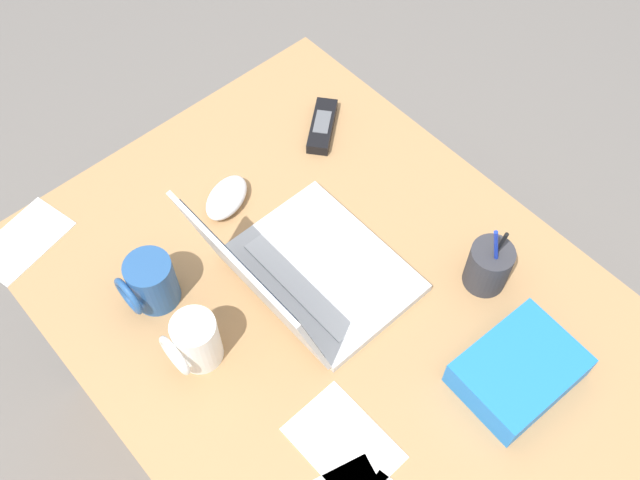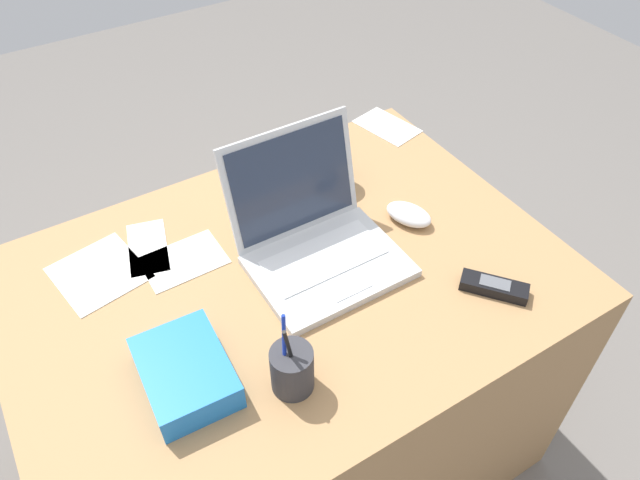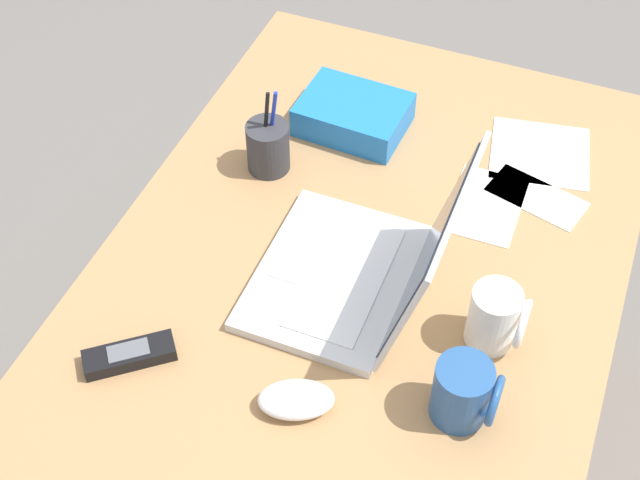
{
  "view_description": "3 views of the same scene",
  "coord_description": "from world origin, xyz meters",
  "px_view_note": "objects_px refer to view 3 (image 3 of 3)",
  "views": [
    {
      "loc": [
        -0.41,
        0.42,
        1.86
      ],
      "look_at": [
        0.09,
        -0.02,
        0.84
      ],
      "focal_mm": 40.22,
      "sensor_mm": 36.0,
      "label": 1
    },
    {
      "loc": [
        -0.39,
        -0.76,
        1.68
      ],
      "look_at": [
        0.09,
        0.02,
        0.78
      ],
      "focal_mm": 33.63,
      "sensor_mm": 36.0,
      "label": 2
    },
    {
      "loc": [
        0.93,
        0.29,
        1.85
      ],
      "look_at": [
        0.08,
        -0.05,
        0.82
      ],
      "focal_mm": 49.68,
      "sensor_mm": 36.0,
      "label": 3
    }
  ],
  "objects_px": {
    "laptop": "(365,268)",
    "pen_holder": "(268,147)",
    "snack_bag": "(353,115)",
    "coffee_mug_white": "(496,318)",
    "cordless_phone": "(130,355)",
    "coffee_mug_tall": "(464,392)",
    "computer_mouse": "(296,400)"
  },
  "relations": [
    {
      "from": "laptop",
      "to": "pen_holder",
      "type": "relative_size",
      "value": 1.76
    },
    {
      "from": "snack_bag",
      "to": "pen_holder",
      "type": "bearing_deg",
      "value": -33.07
    },
    {
      "from": "laptop",
      "to": "coffee_mug_white",
      "type": "distance_m",
      "value": 0.22
    },
    {
      "from": "coffee_mug_white",
      "to": "cordless_phone",
      "type": "relative_size",
      "value": 0.8
    },
    {
      "from": "cordless_phone",
      "to": "snack_bag",
      "type": "bearing_deg",
      "value": 168.52
    },
    {
      "from": "coffee_mug_tall",
      "to": "pen_holder",
      "type": "xyz_separation_m",
      "value": [
        -0.37,
        -0.46,
        -0.0
      ]
    },
    {
      "from": "computer_mouse",
      "to": "pen_holder",
      "type": "distance_m",
      "value": 0.51
    },
    {
      "from": "snack_bag",
      "to": "coffee_mug_tall",
      "type": "bearing_deg",
      "value": 34.41
    },
    {
      "from": "cordless_phone",
      "to": "coffee_mug_tall",
      "type": "bearing_deg",
      "value": 101.34
    },
    {
      "from": "computer_mouse",
      "to": "cordless_phone",
      "type": "distance_m",
      "value": 0.26
    },
    {
      "from": "pen_holder",
      "to": "snack_bag",
      "type": "xyz_separation_m",
      "value": [
        -0.16,
        0.1,
        -0.02
      ]
    },
    {
      "from": "pen_holder",
      "to": "snack_bag",
      "type": "distance_m",
      "value": 0.19
    },
    {
      "from": "computer_mouse",
      "to": "snack_bag",
      "type": "height_order",
      "value": "snack_bag"
    },
    {
      "from": "laptop",
      "to": "coffee_mug_white",
      "type": "height_order",
      "value": "laptop"
    },
    {
      "from": "laptop",
      "to": "computer_mouse",
      "type": "xyz_separation_m",
      "value": [
        0.24,
        -0.02,
        -0.03
      ]
    },
    {
      "from": "coffee_mug_tall",
      "to": "cordless_phone",
      "type": "xyz_separation_m",
      "value": [
        0.1,
        -0.49,
        -0.04
      ]
    },
    {
      "from": "coffee_mug_tall",
      "to": "snack_bag",
      "type": "xyz_separation_m",
      "value": [
        -0.52,
        -0.36,
        -0.02
      ]
    },
    {
      "from": "laptop",
      "to": "snack_bag",
      "type": "relative_size",
      "value": 1.6
    },
    {
      "from": "computer_mouse",
      "to": "snack_bag",
      "type": "bearing_deg",
      "value": 169.27
    },
    {
      "from": "coffee_mug_tall",
      "to": "pen_holder",
      "type": "height_order",
      "value": "pen_holder"
    },
    {
      "from": "computer_mouse",
      "to": "coffee_mug_tall",
      "type": "relative_size",
      "value": 1.06
    },
    {
      "from": "coffee_mug_white",
      "to": "pen_holder",
      "type": "distance_m",
      "value": 0.52
    },
    {
      "from": "laptop",
      "to": "cordless_phone",
      "type": "distance_m",
      "value": 0.38
    },
    {
      "from": "coffee_mug_tall",
      "to": "snack_bag",
      "type": "height_order",
      "value": "coffee_mug_tall"
    },
    {
      "from": "computer_mouse",
      "to": "coffee_mug_white",
      "type": "height_order",
      "value": "coffee_mug_white"
    },
    {
      "from": "coffee_mug_white",
      "to": "snack_bag",
      "type": "bearing_deg",
      "value": -136.08
    },
    {
      "from": "laptop",
      "to": "computer_mouse",
      "type": "relative_size",
      "value": 2.83
    },
    {
      "from": "computer_mouse",
      "to": "coffee_mug_white",
      "type": "distance_m",
      "value": 0.32
    },
    {
      "from": "computer_mouse",
      "to": "snack_bag",
      "type": "distance_m",
      "value": 0.62
    },
    {
      "from": "coffee_mug_tall",
      "to": "snack_bag",
      "type": "bearing_deg",
      "value": -145.59
    },
    {
      "from": "coffee_mug_white",
      "to": "pen_holder",
      "type": "xyz_separation_m",
      "value": [
        -0.22,
        -0.47,
        -0.01
      ]
    },
    {
      "from": "coffee_mug_white",
      "to": "snack_bag",
      "type": "height_order",
      "value": "coffee_mug_white"
    }
  ]
}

